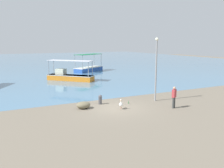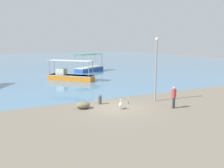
{
  "view_description": "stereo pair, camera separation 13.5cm",
  "coord_description": "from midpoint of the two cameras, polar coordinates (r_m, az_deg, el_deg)",
  "views": [
    {
      "loc": [
        -8.89,
        -16.64,
        5.13
      ],
      "look_at": [
        1.47,
        3.54,
        1.23
      ],
      "focal_mm": 40.0,
      "sensor_mm": 36.0,
      "label": 1
    },
    {
      "loc": [
        -8.77,
        -16.7,
        5.13
      ],
      "look_at": [
        1.47,
        3.54,
        1.23
      ],
      "focal_mm": 40.0,
      "sensor_mm": 36.0,
      "label": 2
    }
  ],
  "objects": [
    {
      "name": "ground",
      "position": [
        19.55,
        1.04,
        -5.46
      ],
      "size": [
        120.0,
        120.0,
        0.0
      ],
      "primitive_type": "plane",
      "color": "#736858"
    },
    {
      "name": "harbor_water",
      "position": [
        65.47,
        -19.06,
        4.73
      ],
      "size": [
        110.0,
        90.0,
        0.0
      ],
      "primitive_type": "cube",
      "color": "teal",
      "rests_on": "ground"
    },
    {
      "name": "fishing_boat_near_right",
      "position": [
        43.14,
        -5.1,
        3.63
      ],
      "size": [
        5.93,
        4.49,
        2.94
      ],
      "color": "#2A56AD",
      "rests_on": "harbor_water"
    },
    {
      "name": "fishing_boat_near_left",
      "position": [
        33.42,
        -9.49,
        1.84
      ],
      "size": [
        5.43,
        5.62,
        2.65
      ],
      "color": "orange",
      "rests_on": "harbor_water"
    },
    {
      "name": "pelican",
      "position": [
        19.13,
        2.2,
        -4.65
      ],
      "size": [
        0.56,
        0.72,
        0.8
      ],
      "color": "#E0997A",
      "rests_on": "ground"
    },
    {
      "name": "lamp_post",
      "position": [
        21.67,
        10.22,
        4.15
      ],
      "size": [
        0.28,
        0.28,
        5.44
      ],
      "color": "gray",
      "rests_on": "ground"
    },
    {
      "name": "mooring_bollard",
      "position": [
        20.61,
        -2.57,
        -3.47
      ],
      "size": [
        0.3,
        0.3,
        0.78
      ],
      "color": "#47474C",
      "rests_on": "ground"
    },
    {
      "name": "fisherman_standing",
      "position": [
        19.87,
        14.13,
        -2.82
      ],
      "size": [
        0.46,
        0.37,
        1.69
      ],
      "color": "#3D403F",
      "rests_on": "ground"
    },
    {
      "name": "net_pile",
      "position": [
        19.43,
        -6.42,
        -4.8
      ],
      "size": [
        1.09,
        0.93,
        0.54
      ],
      "primitive_type": "ellipsoid",
      "color": "#6F664D",
      "rests_on": "ground"
    },
    {
      "name": "glass_bottle",
      "position": [
        20.77,
        3.94,
        -4.27
      ],
      "size": [
        0.07,
        0.07,
        0.27
      ],
      "color": "#3F7F4C",
      "rests_on": "ground"
    }
  ]
}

